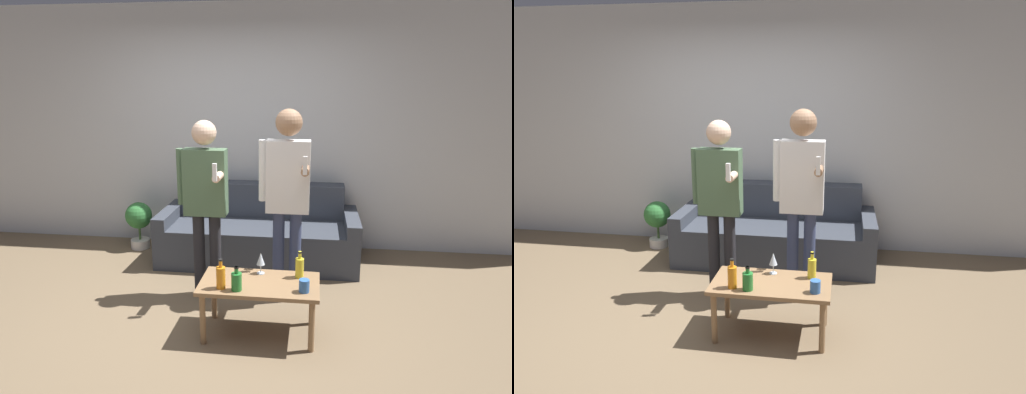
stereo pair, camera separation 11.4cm
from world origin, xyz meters
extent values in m
plane|color=#756047|center=(0.00, 0.00, 0.00)|extent=(16.00, 16.00, 0.00)
cube|color=silver|center=(0.00, 2.01, 1.35)|extent=(8.00, 0.06, 2.70)
cube|color=#383D47|center=(0.33, 1.35, 0.21)|extent=(1.79, 0.60, 0.42)
cube|color=#383D47|center=(0.33, 1.77, 0.40)|extent=(1.79, 0.23, 0.79)
cube|color=#383D47|center=(-0.63, 1.47, 0.27)|extent=(0.14, 0.83, 0.54)
cube|color=#383D47|center=(1.30, 1.47, 0.27)|extent=(0.14, 0.83, 0.54)
cube|color=#8E6B47|center=(0.52, 0.03, 0.41)|extent=(0.89, 0.48, 0.03)
cylinder|color=#8E6B47|center=(0.13, -0.16, 0.20)|extent=(0.04, 0.04, 0.40)
cylinder|color=#8E6B47|center=(0.92, -0.16, 0.20)|extent=(0.04, 0.04, 0.40)
cylinder|color=#8E6B47|center=(0.13, 0.22, 0.20)|extent=(0.04, 0.04, 0.40)
cylinder|color=#8E6B47|center=(0.92, 0.22, 0.20)|extent=(0.04, 0.04, 0.40)
cylinder|color=#23752D|center=(0.37, -0.13, 0.49)|extent=(0.08, 0.08, 0.13)
cylinder|color=#23752D|center=(0.37, -0.13, 0.58)|extent=(0.03, 0.03, 0.05)
cylinder|color=black|center=(0.37, -0.13, 0.60)|extent=(0.03, 0.03, 0.01)
cylinder|color=orange|center=(0.26, -0.11, 0.51)|extent=(0.07, 0.07, 0.16)
cylinder|color=orange|center=(0.26, -0.11, 0.62)|extent=(0.03, 0.03, 0.06)
cylinder|color=black|center=(0.26, -0.11, 0.65)|extent=(0.03, 0.03, 0.01)
cylinder|color=yellow|center=(0.81, 0.15, 0.50)|extent=(0.07, 0.07, 0.15)
cylinder|color=yellow|center=(0.81, 0.15, 0.61)|extent=(0.02, 0.02, 0.06)
cylinder|color=black|center=(0.81, 0.15, 0.63)|extent=(0.03, 0.03, 0.01)
cylinder|color=silver|center=(0.51, 0.18, 0.43)|extent=(0.06, 0.06, 0.01)
cylinder|color=silver|center=(0.51, 0.18, 0.47)|extent=(0.01, 0.01, 0.07)
cone|color=silver|center=(0.51, 0.18, 0.55)|extent=(0.06, 0.06, 0.10)
cylinder|color=#3366B2|center=(0.86, -0.09, 0.47)|extent=(0.08, 0.08, 0.09)
cylinder|color=#232328|center=(-0.09, 0.62, 0.38)|extent=(0.10, 0.10, 0.76)
cylinder|color=#232328|center=(0.06, 0.62, 0.38)|extent=(0.10, 0.10, 0.76)
cube|color=#4C6B4C|center=(-0.02, 0.62, 1.05)|extent=(0.36, 0.16, 0.57)
sphere|color=beige|center=(-0.02, 0.62, 1.47)|extent=(0.21, 0.21, 0.21)
cylinder|color=#4C6B4C|center=(-0.23, 0.62, 1.09)|extent=(0.07, 0.07, 0.48)
cylinder|color=beige|center=(0.13, 0.49, 1.13)|extent=(0.07, 0.25, 0.07)
cube|color=white|center=(0.13, 0.34, 1.19)|extent=(0.03, 0.03, 0.14)
cylinder|color=navy|center=(0.61, 0.63, 0.40)|extent=(0.10, 0.10, 0.81)
cylinder|color=navy|center=(0.76, 0.63, 0.40)|extent=(0.10, 0.10, 0.81)
cube|color=white|center=(0.69, 0.63, 1.11)|extent=(0.36, 0.16, 0.61)
sphere|color=#9E7556|center=(0.69, 0.63, 1.56)|extent=(0.22, 0.22, 0.22)
cylinder|color=white|center=(0.47, 0.63, 1.16)|extent=(0.07, 0.07, 0.52)
cylinder|color=#9E7556|center=(0.83, 0.50, 1.20)|extent=(0.07, 0.26, 0.07)
cube|color=white|center=(0.83, 0.34, 1.26)|extent=(0.03, 0.03, 0.14)
cylinder|color=silver|center=(-1.07, 1.67, 0.05)|extent=(0.21, 0.21, 0.10)
cylinder|color=#476B38|center=(-1.07, 1.67, 0.19)|extent=(0.03, 0.03, 0.18)
sphere|color=#337A38|center=(-1.07, 1.67, 0.39)|extent=(0.30, 0.30, 0.30)
camera|label=1|loc=(0.90, -3.09, 1.90)|focal=32.00mm
camera|label=2|loc=(1.02, -3.07, 1.90)|focal=32.00mm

